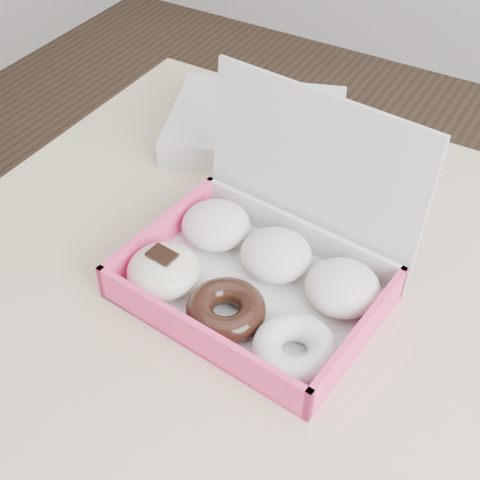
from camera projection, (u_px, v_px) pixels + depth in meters
The scene contains 3 objects.
table at pixel (385, 373), 0.82m from camera, with size 1.20×0.80×0.75m.
donut_box at pixel (258, 267), 0.79m from camera, with size 0.31×0.27×0.21m.
newspapers at pixel (257, 125), 1.04m from camera, with size 0.26×0.21×0.04m, color silver.
Camera 1 is at (0.10, -0.51, 1.35)m, focal length 50.00 mm.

